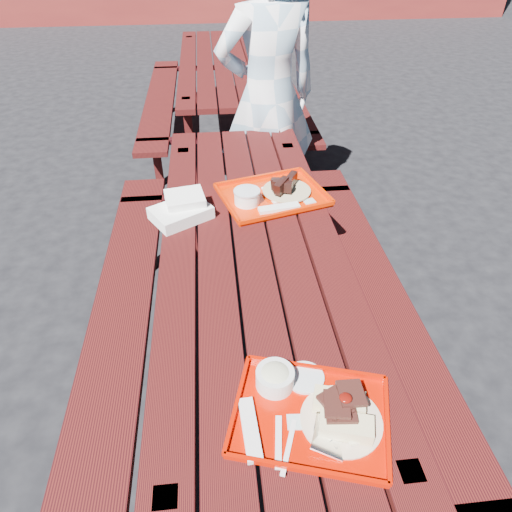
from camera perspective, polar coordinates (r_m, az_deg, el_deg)
name	(u,v)px	position (r m, az deg, el deg)	size (l,w,h in m)	color
ground	(253,366)	(2.38, -0.39, -13.55)	(60.00, 60.00, 0.00)	black
picnic_table_near	(252,282)	(1.97, -0.45, -3.32)	(1.41, 2.40, 0.75)	#45110D
picnic_table_far	(223,82)	(4.47, -4.20, 20.83)	(1.41, 2.40, 0.75)	#45110D
near_tray	(311,405)	(1.31, 6.93, -18.00)	(0.49, 0.42, 0.13)	#B00E00
far_tray	(272,194)	(2.16, 1.96, 7.72)	(0.55, 0.48, 0.08)	red
white_cloth	(182,209)	(2.04, -9.23, 5.83)	(0.30, 0.28, 0.10)	white
person	(268,97)	(2.99, 1.50, 19.20)	(0.66, 0.43, 1.81)	#94B6CE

